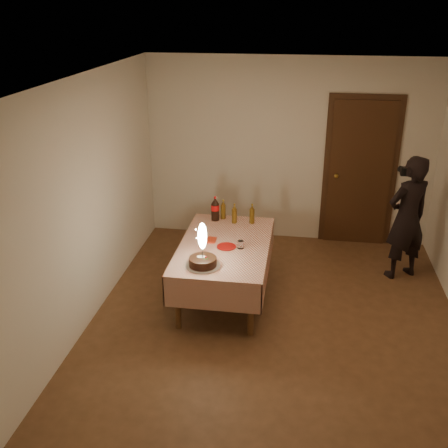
{
  "coord_description": "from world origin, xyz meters",
  "views": [
    {
      "loc": [
        0.2,
        -4.94,
        3.26
      ],
      "look_at": [
        -0.62,
        0.37,
        0.95
      ],
      "focal_mm": 42.0,
      "sensor_mm": 36.0,
      "label": 1
    }
  ],
  "objects": [
    {
      "name": "red_plate",
      "position": [
        -0.59,
        0.35,
        0.68
      ],
      "size": [
        0.22,
        0.22,
        0.01
      ],
      "primitive_type": "cylinder",
      "color": "#A90E0B",
      "rests_on": "dining_table"
    },
    {
      "name": "cola_bottle",
      "position": [
        -0.85,
        1.11,
        0.83
      ],
      "size": [
        0.1,
        0.1,
        0.32
      ],
      "color": "black",
      "rests_on": "dining_table"
    },
    {
      "name": "clear_cup",
      "position": [
        -0.43,
        0.34,
        0.72
      ],
      "size": [
        0.07,
        0.07,
        0.09
      ],
      "primitive_type": "cylinder",
      "color": "white",
      "rests_on": "dining_table"
    },
    {
      "name": "amber_bottle_right",
      "position": [
        -0.38,
        1.08,
        0.8
      ],
      "size": [
        0.06,
        0.06,
        0.25
      ],
      "color": "#563A0E",
      "rests_on": "dining_table"
    },
    {
      "name": "amber_bottle_left",
      "position": [
        -0.76,
        1.17,
        0.8
      ],
      "size": [
        0.06,
        0.06,
        0.25
      ],
      "color": "#563A0E",
      "rests_on": "dining_table"
    },
    {
      "name": "ground",
      "position": [
        0.0,
        0.0,
        0.0
      ],
      "size": [
        4.0,
        4.5,
        0.01
      ],
      "primitive_type": "cube",
      "color": "brown",
      "rests_on": "ground"
    },
    {
      "name": "birthday_cake",
      "position": [
        -0.77,
        -0.14,
        0.79
      ],
      "size": [
        0.37,
        0.37,
        0.49
      ],
      "color": "white",
      "rests_on": "dining_table"
    },
    {
      "name": "red_cup",
      "position": [
        -0.87,
        0.36,
        0.73
      ],
      "size": [
        0.08,
        0.08,
        0.1
      ],
      "primitive_type": "cylinder",
      "color": "red",
      "rests_on": "dining_table"
    },
    {
      "name": "room_shell",
      "position": [
        0.03,
        0.08,
        1.65
      ],
      "size": [
        4.04,
        4.54,
        2.62
      ],
      "color": "beige",
      "rests_on": "ground"
    },
    {
      "name": "dining_table",
      "position": [
        -0.62,
        0.42,
        0.59
      ],
      "size": [
        1.02,
        1.72,
        0.68
      ],
      "color": "brown",
      "rests_on": "ground"
    },
    {
      "name": "napkin_stack",
      "position": [
        -0.81,
        0.48,
        0.69
      ],
      "size": [
        0.15,
        0.15,
        0.02
      ],
      "primitive_type": "cube",
      "color": "#B42C14",
      "rests_on": "dining_table"
    },
    {
      "name": "amber_bottle_mid",
      "position": [
        -0.6,
        1.05,
        0.8
      ],
      "size": [
        0.06,
        0.06,
        0.25
      ],
      "color": "#563A0E",
      "rests_on": "dining_table"
    },
    {
      "name": "photographer",
      "position": [
        1.51,
        1.26,
        0.79
      ],
      "size": [
        0.69,
        0.62,
        1.58
      ],
      "color": "black",
      "rests_on": "ground"
    }
  ]
}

